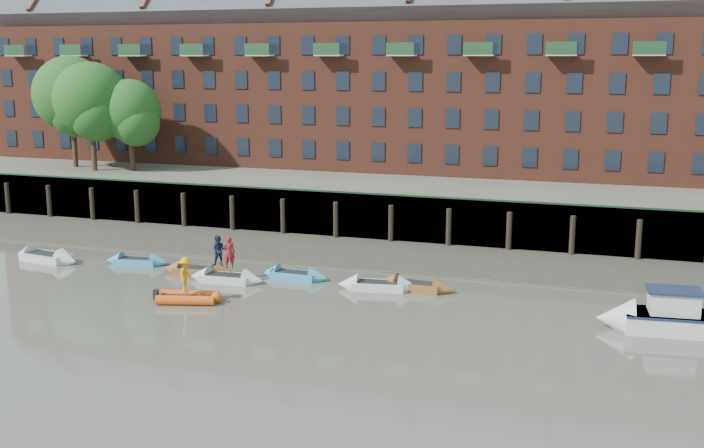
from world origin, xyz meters
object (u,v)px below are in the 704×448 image
at_px(rowboat_0, 46,257).
at_px(rowboat_3, 226,278).
at_px(rowboat_2, 199,271).
at_px(person_rib_crew, 186,275).
at_px(rowboat_4, 295,275).
at_px(rowboat_1, 137,261).
at_px(rib_tender, 190,298).
at_px(person_rower_b, 219,251).
at_px(motor_launch, 658,317).
at_px(person_rower_a, 229,252).
at_px(rowboat_5, 378,286).
at_px(rowboat_6, 416,286).

bearing_deg(rowboat_0, rowboat_3, 4.96).
bearing_deg(rowboat_2, rowboat_0, 175.04).
relative_size(rowboat_0, person_rib_crew, 2.75).
bearing_deg(rowboat_0, rowboat_4, 12.37).
relative_size(rowboat_1, rib_tender, 1.22).
bearing_deg(person_rower_b, rowboat_2, 145.33).
height_order(rowboat_0, rowboat_2, rowboat_0).
distance_m(motor_launch, person_rib_crew, 23.16).
distance_m(rowboat_0, rowboat_3, 12.90).
height_order(rowboat_2, person_rower_a, person_rower_a).
xyz_separation_m(rowboat_3, motor_launch, (22.80, -1.24, 0.44)).
xyz_separation_m(rowboat_0, person_rower_a, (13.13, -0.90, 1.51)).
relative_size(rowboat_4, rowboat_5, 0.90).
distance_m(rowboat_1, person_rib_crew, 9.24).
bearing_deg(rowboat_6, rowboat_5, -158.51).
height_order(rowboat_4, rowboat_5, rowboat_5).
xyz_separation_m(rowboat_4, rowboat_5, (5.19, -0.64, 0.02)).
relative_size(rowboat_0, person_rower_b, 2.91).
bearing_deg(rowboat_5, rowboat_0, 172.10).
bearing_deg(rowboat_1, motor_launch, -14.95).
relative_size(rowboat_4, rowboat_6, 0.92).
xyz_separation_m(rowboat_6, person_rower_b, (-11.00, -1.71, 1.52)).
relative_size(rowboat_3, person_rower_a, 2.46).
relative_size(rowboat_5, person_rower_b, 2.61).
bearing_deg(motor_launch, rowboat_0, -8.98).
bearing_deg(rowboat_4, rowboat_6, 1.50).
xyz_separation_m(rowboat_3, person_rower_a, (0.26, -0.07, 1.54)).
bearing_deg(motor_launch, rowboat_6, -19.76).
bearing_deg(person_rib_crew, rowboat_2, 9.72).
bearing_deg(person_rower_a, rowboat_1, -43.29).
height_order(rowboat_0, rowboat_3, rowboat_0).
bearing_deg(rib_tender, person_rib_crew, -167.86).
relative_size(rowboat_2, person_rower_b, 2.61).
distance_m(rowboat_3, rib_tender, 4.06).
height_order(rowboat_3, rowboat_6, rowboat_6).
xyz_separation_m(rowboat_0, rowboat_2, (10.62, 0.11, -0.02)).
distance_m(rowboat_1, person_rower_a, 7.72).
xyz_separation_m(rowboat_3, person_rower_b, (-0.49, 0.13, 1.52)).
bearing_deg(rowboat_2, person_rower_b, -30.20).
relative_size(person_rower_b, person_rib_crew, 0.95).
xyz_separation_m(rowboat_3, rowboat_6, (10.50, 1.85, 0.00)).
xyz_separation_m(rowboat_3, person_rib_crew, (-0.17, -4.15, 1.24)).
distance_m(rowboat_2, rowboat_3, 2.44).
distance_m(rib_tender, motor_launch, 22.97).
height_order(rowboat_5, rowboat_6, rowboat_5).
relative_size(rowboat_1, rowboat_5, 0.89).
bearing_deg(rowboat_3, rowboat_0, 172.96).
relative_size(rowboat_1, rowboat_6, 0.91).
relative_size(motor_launch, person_rower_b, 3.67).
distance_m(rowboat_5, person_rower_b, 9.24).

